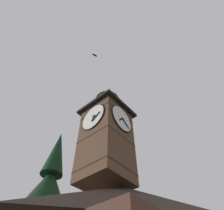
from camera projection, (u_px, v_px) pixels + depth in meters
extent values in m
cube|color=brown|center=(106.00, 144.00, 15.69)|extent=(3.30, 3.30, 6.83)
cube|color=#3C291C|center=(105.00, 175.00, 13.74)|extent=(3.34, 3.34, 0.10)
cube|color=#3C291C|center=(106.00, 145.00, 15.66)|extent=(3.34, 3.34, 0.10)
cube|color=#3C291C|center=(107.00, 122.00, 17.58)|extent=(3.34, 3.34, 0.10)
cylinder|color=white|center=(122.00, 119.00, 16.34)|extent=(2.47, 0.10, 2.47)
torus|color=black|center=(122.00, 118.00, 16.33)|extent=(2.57, 0.10, 2.57)
cube|color=black|center=(121.00, 119.00, 16.01)|extent=(0.47, 0.04, 0.56)
cube|color=black|center=(126.00, 123.00, 16.27)|extent=(0.86, 0.04, 0.67)
sphere|color=black|center=(123.00, 118.00, 16.29)|extent=(0.10, 0.10, 0.10)
cylinder|color=white|center=(93.00, 117.00, 16.21)|extent=(0.10, 2.47, 2.47)
torus|color=black|center=(93.00, 117.00, 16.20)|extent=(0.10, 2.57, 2.57)
cube|color=black|center=(93.00, 118.00, 15.90)|extent=(0.04, 0.38, 0.61)
cube|color=black|center=(96.00, 116.00, 15.77)|extent=(0.04, 0.90, 0.62)
sphere|color=black|center=(92.00, 116.00, 16.16)|extent=(0.10, 0.10, 0.10)
cube|color=black|center=(107.00, 114.00, 18.34)|extent=(4.00, 4.00, 0.25)
cylinder|color=tan|center=(107.00, 106.00, 19.12)|extent=(2.06, 2.06, 1.84)
cylinder|color=#2D2319|center=(107.00, 111.00, 18.66)|extent=(2.12, 2.12, 0.10)
cylinder|color=#2D2319|center=(107.00, 106.00, 19.12)|extent=(2.12, 2.12, 0.10)
cylinder|color=#2D2319|center=(107.00, 102.00, 19.58)|extent=(2.12, 2.12, 0.10)
cone|color=#384251|center=(107.00, 96.00, 20.29)|extent=(2.36, 2.36, 1.29)
sphere|color=#384251|center=(108.00, 92.00, 20.85)|extent=(0.16, 0.16, 0.16)
cone|color=black|center=(48.00, 187.00, 16.90)|extent=(3.61, 3.61, 3.59)
cone|color=#12311A|center=(57.00, 152.00, 19.59)|extent=(2.06, 2.06, 4.86)
ellipsoid|color=black|center=(95.00, 55.00, 24.30)|extent=(0.21, 0.29, 0.14)
cube|color=black|center=(96.00, 56.00, 24.35)|extent=(0.33, 0.26, 0.07)
cube|color=black|center=(94.00, 55.00, 24.25)|extent=(0.33, 0.26, 0.07)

